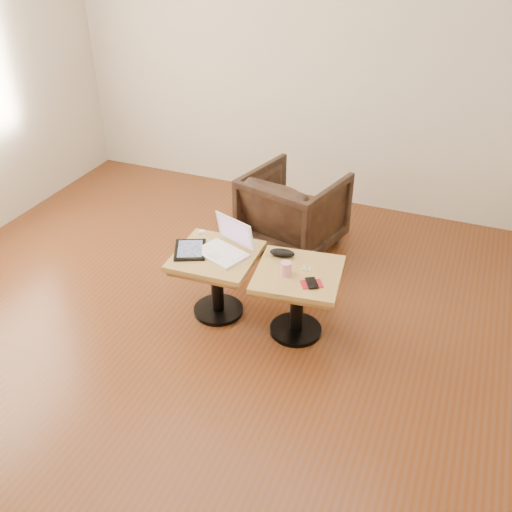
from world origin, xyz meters
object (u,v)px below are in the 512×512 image
at_px(laptop, 226,246).
at_px(side_table_left, 216,269).
at_px(armchair, 293,211).
at_px(side_table_right, 298,287).
at_px(striped_cup, 286,269).

bearing_deg(laptop, side_table_left, -120.96).
xyz_separation_m(side_table_left, armchair, (0.18, 1.04, -0.04)).
distance_m(side_table_right, striped_cup, 0.18).
bearing_deg(striped_cup, side_table_right, 42.73).
height_order(laptop, armchair, laptop).
distance_m(laptop, armchair, 1.02).
bearing_deg(side_table_left, striped_cup, -8.91).
bearing_deg(armchair, side_table_right, 124.73).
distance_m(side_table_left, striped_cup, 0.53).
relative_size(side_table_right, striped_cup, 6.51).
bearing_deg(side_table_right, side_table_left, 172.81).
distance_m(laptop, striped_cup, 0.46).
relative_size(laptop, striped_cup, 4.31).
bearing_deg(side_table_right, armchair, 102.92).
height_order(laptop, striped_cup, laptop).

